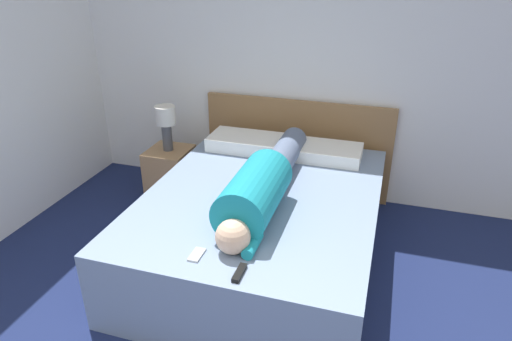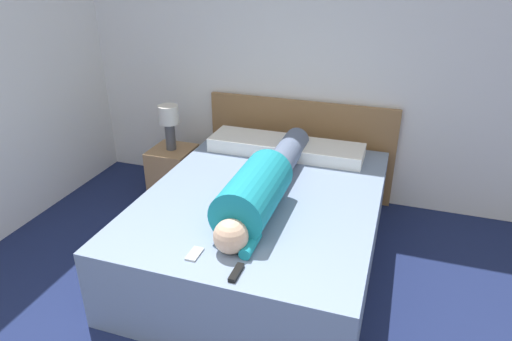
% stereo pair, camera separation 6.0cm
% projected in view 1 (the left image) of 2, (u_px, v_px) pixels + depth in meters
% --- Properties ---
extents(wall_back, '(5.66, 0.06, 2.60)m').
position_uv_depth(wall_back, '(319.00, 56.00, 3.92)').
color(wall_back, white).
rests_on(wall_back, ground_plane).
extents(bed, '(1.61, 2.08, 0.55)m').
position_uv_depth(bed, '(262.00, 226.00, 3.38)').
color(bed, '#7589A8').
rests_on(bed, ground_plane).
extents(headboard, '(1.73, 0.04, 0.91)m').
position_uv_depth(headboard, '(296.00, 148.00, 4.26)').
color(headboard, olive).
rests_on(headboard, ground_plane).
extents(nightstand, '(0.38, 0.40, 0.46)m').
position_uv_depth(nightstand, '(170.00, 172.00, 4.30)').
color(nightstand, '#A37A51').
rests_on(nightstand, ground_plane).
extents(table_lamp, '(0.18, 0.18, 0.42)m').
position_uv_depth(table_lamp, '(166.00, 121.00, 4.08)').
color(table_lamp, '#4C4C51').
rests_on(table_lamp, nightstand).
extents(person_lying, '(0.34, 1.67, 0.34)m').
position_uv_depth(person_lying, '(263.00, 184.00, 3.07)').
color(person_lying, '#DBB293').
rests_on(person_lying, bed).
extents(pillow_near_headboard, '(0.63, 0.37, 0.12)m').
position_uv_depth(pillow_near_headboard, '(246.00, 142.00, 3.98)').
color(pillow_near_headboard, white).
rests_on(pillow_near_headboard, bed).
extents(pillow_second, '(0.60, 0.37, 0.10)m').
position_uv_depth(pillow_second, '(325.00, 152.00, 3.79)').
color(pillow_second, white).
rests_on(pillow_second, bed).
extents(tv_remote, '(0.04, 0.15, 0.02)m').
position_uv_depth(tv_remote, '(239.00, 273.00, 2.43)').
color(tv_remote, black).
rests_on(tv_remote, bed).
extents(cell_phone, '(0.06, 0.13, 0.01)m').
position_uv_depth(cell_phone, '(197.00, 255.00, 2.58)').
color(cell_phone, '#B2B7BC').
rests_on(cell_phone, bed).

